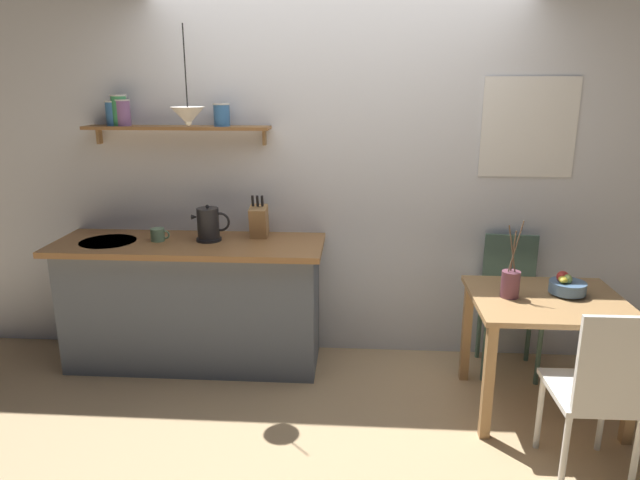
% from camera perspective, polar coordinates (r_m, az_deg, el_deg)
% --- Properties ---
extents(ground_plane, '(14.00, 14.00, 0.00)m').
position_cam_1_polar(ground_plane, '(3.89, 1.27, -14.67)').
color(ground_plane, tan).
extents(back_wall, '(6.80, 0.11, 2.70)m').
position_cam_1_polar(back_wall, '(4.05, 4.71, 6.93)').
color(back_wall, silver).
rests_on(back_wall, ground_plane).
extents(kitchen_counter, '(1.83, 0.63, 0.91)m').
position_cam_1_polar(kitchen_counter, '(4.13, -12.59, -6.10)').
color(kitchen_counter, slate).
rests_on(kitchen_counter, ground_plane).
extents(wall_shelf, '(1.27, 0.20, 0.34)m').
position_cam_1_polar(wall_shelf, '(4.08, -15.93, 11.55)').
color(wall_shelf, brown).
extents(dining_table, '(0.88, 0.76, 0.73)m').
position_cam_1_polar(dining_table, '(3.67, 21.69, -7.17)').
color(dining_table, tan).
rests_on(dining_table, ground_plane).
extents(dining_chair_near, '(0.40, 0.44, 0.96)m').
position_cam_1_polar(dining_chair_near, '(3.15, 26.13, -13.23)').
color(dining_chair_near, white).
rests_on(dining_chair_near, ground_plane).
extents(dining_chair_far, '(0.44, 0.43, 0.93)m').
position_cam_1_polar(dining_chair_far, '(4.17, 18.42, -5.37)').
color(dining_chair_far, '#4C6B5B').
rests_on(dining_chair_far, ground_plane).
extents(fruit_bowl, '(0.21, 0.21, 0.14)m').
position_cam_1_polar(fruit_bowl, '(3.71, 23.45, -4.19)').
color(fruit_bowl, '#51759E').
rests_on(fruit_bowl, dining_table).
extents(twig_vase, '(0.11, 0.11, 0.46)m').
position_cam_1_polar(twig_vase, '(3.54, 18.50, -4.12)').
color(twig_vase, brown).
rests_on(twig_vase, dining_table).
extents(electric_kettle, '(0.26, 0.17, 0.25)m').
position_cam_1_polar(electric_kettle, '(3.94, -11.07, 1.53)').
color(electric_kettle, black).
rests_on(electric_kettle, kitchen_counter).
extents(knife_block, '(0.12, 0.17, 0.31)m').
position_cam_1_polar(knife_block, '(3.97, -6.13, 1.91)').
color(knife_block, tan).
rests_on(knife_block, kitchen_counter).
extents(coffee_mug_by_sink, '(0.13, 0.09, 0.09)m').
position_cam_1_polar(coffee_mug_by_sink, '(4.03, -15.89, 0.51)').
color(coffee_mug_by_sink, slate).
rests_on(coffee_mug_by_sink, kitchen_counter).
extents(pendant_lamp, '(0.21, 0.21, 0.60)m').
position_cam_1_polar(pendant_lamp, '(3.67, -13.06, 12.00)').
color(pendant_lamp, black).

